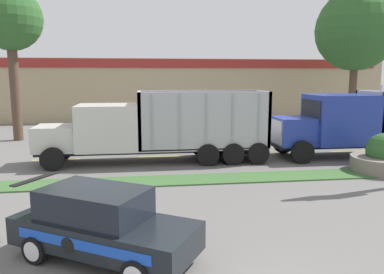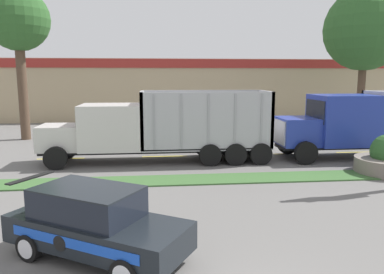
# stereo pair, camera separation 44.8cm
# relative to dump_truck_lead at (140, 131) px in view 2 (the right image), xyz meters

# --- Properties ---
(grass_verge) EXTENTS (120.00, 1.53, 0.06)m
(grass_verge) POSITION_rel_dump_truck_lead_xyz_m (2.20, -3.62, -1.53)
(grass_verge) COLOR #3D6633
(grass_verge) RESTS_ON ground_plane
(centre_line_3) EXTENTS (2.40, 0.14, 0.01)m
(centre_line_3) POSITION_rel_dump_truck_lead_xyz_m (-4.16, 1.14, -1.56)
(centre_line_3) COLOR yellow
(centre_line_3) RESTS_ON ground_plane
(centre_line_4) EXTENTS (2.40, 0.14, 0.01)m
(centre_line_4) POSITION_rel_dump_truck_lead_xyz_m (1.24, 1.14, -1.56)
(centre_line_4) COLOR yellow
(centre_line_4) RESTS_ON ground_plane
(centre_line_5) EXTENTS (2.40, 0.14, 0.01)m
(centre_line_5) POSITION_rel_dump_truck_lead_xyz_m (6.64, 1.14, -1.56)
(centre_line_5) COLOR yellow
(centre_line_5) RESTS_ON ground_plane
(centre_line_6) EXTENTS (2.40, 0.14, 0.01)m
(centre_line_6) POSITION_rel_dump_truck_lead_xyz_m (12.04, 1.14, -1.56)
(centre_line_6) COLOR yellow
(centre_line_6) RESTS_ON ground_plane
(dump_truck_lead) EXTENTS (11.25, 2.71, 3.52)m
(dump_truck_lead) POSITION_rel_dump_truck_lead_xyz_m (0.00, 0.00, 0.00)
(dump_truck_lead) COLOR black
(dump_truck_lead) RESTS_ON ground_plane
(dump_truck_trail) EXTENTS (12.11, 2.82, 3.80)m
(dump_truck_trail) POSITION_rel_dump_truck_lead_xyz_m (11.83, -0.12, 0.16)
(dump_truck_trail) COLOR black
(dump_truck_trail) RESTS_ON ground_plane
(rally_car) EXTENTS (4.61, 3.74, 1.72)m
(rally_car) POSITION_rel_dump_truck_lead_xyz_m (-0.75, -9.92, -0.70)
(rally_car) COLOR black
(rally_car) RESTS_ON ground_plane
(store_building_backdrop) EXTENTS (38.00, 12.10, 5.82)m
(store_building_backdrop) POSITION_rel_dump_truck_lead_xyz_m (5.06, 22.54, 1.35)
(store_building_backdrop) COLOR tan
(store_building_backdrop) RESTS_ON ground_plane
(tree_behind_left) EXTENTS (4.06, 4.06, 10.90)m
(tree_behind_left) POSITION_rel_dump_truck_lead_xyz_m (-7.93, 7.57, 6.57)
(tree_behind_left) COLOR brown
(tree_behind_left) RESTS_ON ground_plane
(tree_behind_centre) EXTENTS (6.27, 6.27, 12.47)m
(tree_behind_centre) POSITION_rel_dump_truck_lead_xyz_m (16.94, 9.61, 6.81)
(tree_behind_centre) COLOR brown
(tree_behind_centre) RESTS_ON ground_plane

